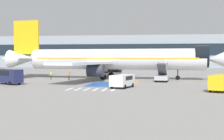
{
  "coord_description": "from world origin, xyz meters",
  "views": [
    {
      "loc": [
        6.07,
        -61.23,
        4.34
      ],
      "look_at": [
        -2.34,
        -2.5,
        1.85
      ],
      "focal_mm": 50.0,
      "sensor_mm": 36.0,
      "label": 1
    }
  ],
  "objects_px": {
    "fuel_tanker": "(105,66)",
    "service_van_3": "(8,75)",
    "ground_crew_0": "(69,75)",
    "service_van_2": "(122,80)",
    "terminal_building": "(116,52)",
    "traffic_cone_0": "(137,81)",
    "service_van_0": "(221,82)",
    "airliner": "(112,59)",
    "ground_crew_1": "(51,74)",
    "boarding_stairs_forward": "(162,76)"
  },
  "relations": [
    {
      "from": "fuel_tanker",
      "to": "service_van_3",
      "type": "relative_size",
      "value": 1.73
    },
    {
      "from": "ground_crew_0",
      "to": "service_van_3",
      "type": "bearing_deg",
      "value": 139.11
    },
    {
      "from": "service_van_2",
      "to": "terminal_building",
      "type": "bearing_deg",
      "value": 114.64
    },
    {
      "from": "service_van_2",
      "to": "ground_crew_0",
      "type": "xyz_separation_m",
      "value": [
        -11.44,
        12.88,
        -0.13
      ]
    },
    {
      "from": "service_van_3",
      "to": "traffic_cone_0",
      "type": "xyz_separation_m",
      "value": [
        20.1,
        5.03,
        -1.13
      ]
    },
    {
      "from": "service_van_0",
      "to": "terminal_building",
      "type": "relative_size",
      "value": 0.04
    },
    {
      "from": "service_van_3",
      "to": "airliner",
      "type": "bearing_deg",
      "value": 164.43
    },
    {
      "from": "fuel_tanker",
      "to": "service_van_3",
      "type": "height_order",
      "value": "fuel_tanker"
    },
    {
      "from": "airliner",
      "to": "ground_crew_1",
      "type": "height_order",
      "value": "airliner"
    },
    {
      "from": "fuel_tanker",
      "to": "terminal_building",
      "type": "xyz_separation_m",
      "value": [
        -2.46,
        45.41,
        4.87
      ]
    },
    {
      "from": "ground_crew_0",
      "to": "service_van_2",
      "type": "bearing_deg",
      "value": -143.18
    },
    {
      "from": "ground_crew_1",
      "to": "ground_crew_0",
      "type": "bearing_deg",
      "value": -130.52
    },
    {
      "from": "service_van_0",
      "to": "boarding_stairs_forward",
      "type": "bearing_deg",
      "value": 139.63
    },
    {
      "from": "airliner",
      "to": "service_van_0",
      "type": "xyz_separation_m",
      "value": [
        16.68,
        -20.5,
        -2.64
      ]
    },
    {
      "from": "ground_crew_0",
      "to": "airliner",
      "type": "bearing_deg",
      "value": -61.53
    },
    {
      "from": "airliner",
      "to": "service_van_3",
      "type": "bearing_deg",
      "value": -39.3
    },
    {
      "from": "service_van_2",
      "to": "ground_crew_0",
      "type": "relative_size",
      "value": 2.87
    },
    {
      "from": "service_van_0",
      "to": "service_van_3",
      "type": "relative_size",
      "value": 0.91
    },
    {
      "from": "boarding_stairs_forward",
      "to": "service_van_3",
      "type": "xyz_separation_m",
      "value": [
        -24.24,
        -9.11,
        0.43
      ]
    },
    {
      "from": "service_van_3",
      "to": "traffic_cone_0",
      "type": "relative_size",
      "value": 9.66
    },
    {
      "from": "service_van_0",
      "to": "service_van_2",
      "type": "xyz_separation_m",
      "value": [
        -12.7,
        2.73,
        -0.13
      ]
    },
    {
      "from": "boarding_stairs_forward",
      "to": "service_van_3",
      "type": "height_order",
      "value": "boarding_stairs_forward"
    },
    {
      "from": "service_van_0",
      "to": "ground_crew_0",
      "type": "height_order",
      "value": "service_van_0"
    },
    {
      "from": "boarding_stairs_forward",
      "to": "terminal_building",
      "type": "bearing_deg",
      "value": 108.72
    },
    {
      "from": "traffic_cone_0",
      "to": "service_van_0",
      "type": "bearing_deg",
      "value": -44.26
    },
    {
      "from": "boarding_stairs_forward",
      "to": "fuel_tanker",
      "type": "relative_size",
      "value": 0.55
    },
    {
      "from": "boarding_stairs_forward",
      "to": "ground_crew_1",
      "type": "height_order",
      "value": "boarding_stairs_forward"
    },
    {
      "from": "airliner",
      "to": "fuel_tanker",
      "type": "bearing_deg",
      "value": -161.71
    },
    {
      "from": "service_van_3",
      "to": "ground_crew_0",
      "type": "height_order",
      "value": "service_van_3"
    },
    {
      "from": "boarding_stairs_forward",
      "to": "terminal_building",
      "type": "xyz_separation_m",
      "value": [
        -18.0,
        76.91,
        5.63
      ]
    },
    {
      "from": "fuel_tanker",
      "to": "ground_crew_1",
      "type": "distance_m",
      "value": 29.71
    },
    {
      "from": "service_van_0",
      "to": "ground_crew_1",
      "type": "bearing_deg",
      "value": 172.94
    },
    {
      "from": "fuel_tanker",
      "to": "service_van_2",
      "type": "relative_size",
      "value": 1.99
    },
    {
      "from": "fuel_tanker",
      "to": "service_van_2",
      "type": "distance_m",
      "value": 44.85
    },
    {
      "from": "ground_crew_1",
      "to": "traffic_cone_0",
      "type": "distance_m",
      "value": 18.23
    },
    {
      "from": "service_van_2",
      "to": "ground_crew_1",
      "type": "xyz_separation_m",
      "value": [
        -15.51,
        14.6,
        -0.15
      ]
    },
    {
      "from": "service_van_0",
      "to": "traffic_cone_0",
      "type": "relative_size",
      "value": 8.83
    },
    {
      "from": "traffic_cone_0",
      "to": "terminal_building",
      "type": "bearing_deg",
      "value": 99.71
    },
    {
      "from": "service_van_0",
      "to": "ground_crew_0",
      "type": "bearing_deg",
      "value": 171.61
    },
    {
      "from": "ground_crew_1",
      "to": "traffic_cone_0",
      "type": "height_order",
      "value": "ground_crew_1"
    },
    {
      "from": "boarding_stairs_forward",
      "to": "service_van_3",
      "type": "distance_m",
      "value": 25.9
    },
    {
      "from": "boarding_stairs_forward",
      "to": "service_van_2",
      "type": "relative_size",
      "value": 1.09
    },
    {
      "from": "ground_crew_0",
      "to": "traffic_cone_0",
      "type": "height_order",
      "value": "ground_crew_0"
    },
    {
      "from": "boarding_stairs_forward",
      "to": "airliner",
      "type": "bearing_deg",
      "value": 155.72
    },
    {
      "from": "service_van_3",
      "to": "ground_crew_1",
      "type": "height_order",
      "value": "service_van_3"
    },
    {
      "from": "service_van_0",
      "to": "ground_crew_1",
      "type": "relative_size",
      "value": 3.07
    },
    {
      "from": "airliner",
      "to": "ground_crew_1",
      "type": "relative_size",
      "value": 26.72
    },
    {
      "from": "service_van_2",
      "to": "service_van_3",
      "type": "xyz_separation_m",
      "value": [
        -18.56,
        3.12,
        0.3
      ]
    },
    {
      "from": "traffic_cone_0",
      "to": "service_van_3",
      "type": "bearing_deg",
      "value": -165.95
    },
    {
      "from": "service_van_2",
      "to": "traffic_cone_0",
      "type": "relative_size",
      "value": 8.4
    }
  ]
}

